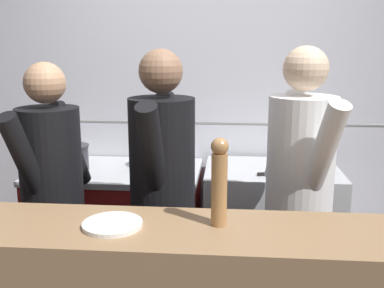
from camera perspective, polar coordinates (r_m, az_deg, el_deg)
The scene contains 11 objects.
wall_back_tiled at distance 3.49m, azimuth 1.71°, elevation 5.22°, with size 8.00×0.06×2.60m.
oven_range at distance 3.42m, azimuth -9.27°, elevation -10.16°, with size 1.19×0.71×0.87m.
prep_counter at distance 3.33m, azimuth 9.86°, elevation -10.59°, with size 0.93×0.65×0.90m.
stock_pot at distance 3.30m, azimuth -14.99°, elevation -1.58°, with size 0.24×0.24×0.18m.
sauce_pot at distance 3.24m, azimuth -4.18°, elevation -0.93°, with size 0.25×0.25×0.23m.
chefs_knife at distance 3.04m, azimuth 11.04°, elevation -3.74°, with size 0.37×0.12×0.02m.
plated_dish_appetiser at distance 1.86m, azimuth -10.07°, elevation -10.00°, with size 0.24×0.24×0.02m.
pepper_mill at distance 1.79m, azimuth 3.49°, elevation -4.64°, with size 0.07×0.07×0.36m.
chef_head_cook at distance 2.62m, azimuth -17.25°, elevation -6.36°, with size 0.41×0.73×1.66m.
chef_sous at distance 2.45m, azimuth -3.75°, elevation -6.18°, with size 0.37×0.76×1.73m.
chef_line at distance 2.48m, azimuth 13.41°, elevation -6.07°, with size 0.45×0.75×1.74m.
Camera 1 is at (0.19, -1.95, 1.76)m, focal length 42.00 mm.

